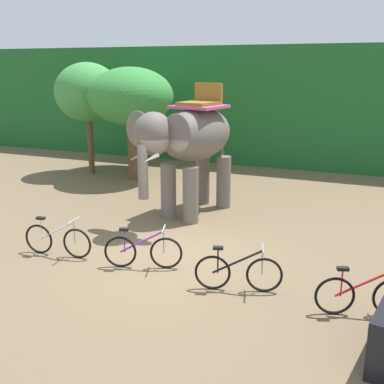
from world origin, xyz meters
TOP-DOWN VIEW (x-y plane):
  - ground_plane at (0.00, 0.00)m, footprint 80.00×80.00m
  - foliage_hedge at (0.00, 13.47)m, footprint 36.00×6.00m
  - tree_center_right at (-6.73, 6.65)m, footprint 2.58×2.58m
  - tree_left at (-5.45, 7.68)m, footprint 3.51×3.51m
  - tree_center_left at (-4.65, 6.40)m, footprint 3.20×3.20m
  - elephant at (-0.82, 3.03)m, footprint 2.38×4.24m
  - bike_white at (-2.46, -0.97)m, footprint 1.71×0.52m
  - bike_purple at (-0.32, -0.81)m, footprint 1.64×0.70m
  - bike_black at (1.89, -1.05)m, footprint 1.66×0.64m
  - bike_red at (4.19, -1.10)m, footprint 1.63×0.72m

SIDE VIEW (x-z plane):
  - ground_plane at x=0.00m, z-range 0.00..0.00m
  - bike_white at x=-2.46m, z-range -0.07..0.85m
  - bike_purple at x=-0.32m, z-range -0.07..0.85m
  - bike_black at x=1.89m, z-range -0.07..0.85m
  - bike_red at x=4.19m, z-range -0.07..0.85m
  - elephant at x=-0.82m, z-range 0.31..4.09m
  - foliage_hedge at x=0.00m, z-range 0.00..5.11m
  - tree_left at x=-5.45m, z-range 0.95..5.00m
  - tree_center_left at x=-4.65m, z-range 1.02..5.26m
  - tree_center_right at x=-6.73m, z-range 1.03..5.44m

